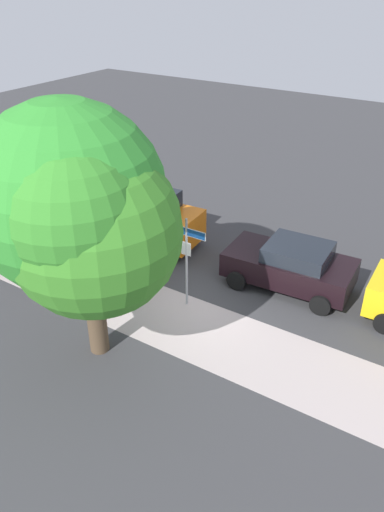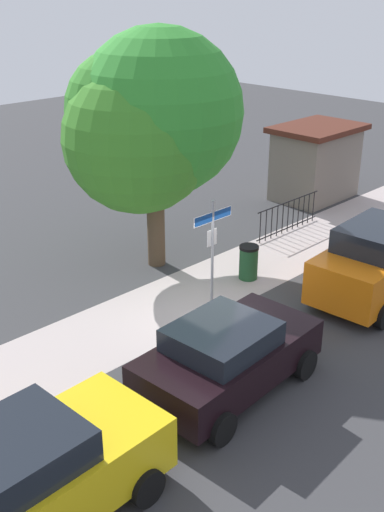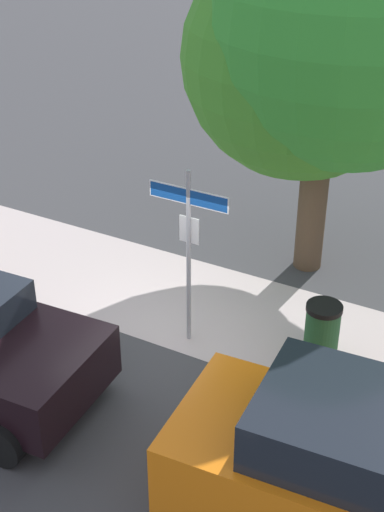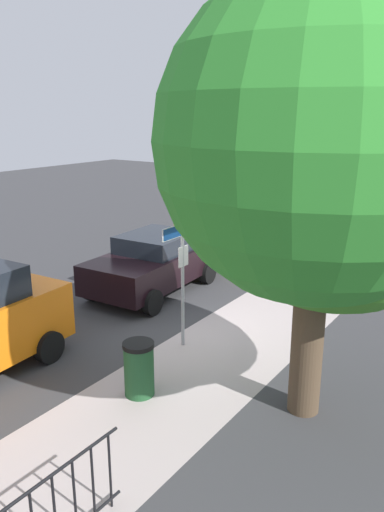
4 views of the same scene
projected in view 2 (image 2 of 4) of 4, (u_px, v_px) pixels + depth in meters
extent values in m
plane|color=#38383A|center=(212.00, 320.00, 15.33)|extent=(60.00, 60.00, 0.00)
cube|color=#B0A2A0|center=(227.00, 278.00, 17.45)|extent=(24.00, 2.60, 0.00)
cylinder|color=#9EA0A5|center=(212.00, 256.00, 15.26)|extent=(0.07, 0.07, 2.91)
cube|color=#144799|center=(213.00, 217.00, 14.84)|extent=(1.25, 0.02, 0.22)
cube|color=white|center=(213.00, 217.00, 14.83)|extent=(1.28, 0.02, 0.25)
cube|color=silver|center=(212.00, 238.00, 15.07)|extent=(0.32, 0.02, 0.42)
cylinder|color=#4F3D2B|center=(156.00, 220.00, 17.80)|extent=(0.51, 0.51, 2.77)
sphere|color=#398426|center=(138.00, 138.00, 16.65)|extent=(4.11, 4.11, 4.11)
sphere|color=#338528|center=(123.00, 109.00, 16.70)|extent=(3.15, 3.15, 3.15)
sphere|color=#2F8B2D|center=(160.00, 112.00, 16.85)|extent=(4.59, 4.59, 4.59)
cube|color=yellow|center=(29.00, 485.00, 9.23)|extent=(4.46, 2.05, 0.95)
cube|color=black|center=(7.00, 455.00, 8.75)|extent=(2.17, 1.74, 0.54)
cylinder|color=black|center=(74.00, 433.00, 11.01)|extent=(0.65, 0.24, 0.64)
cylinder|color=black|center=(147.00, 487.00, 9.82)|extent=(0.65, 0.24, 0.64)
cube|color=black|center=(229.00, 358.00, 12.46)|extent=(4.12, 2.13, 0.79)
cube|color=black|center=(222.00, 336.00, 12.05)|extent=(2.02, 1.78, 0.47)
cylinder|color=black|center=(234.00, 333.00, 14.13)|extent=(0.65, 0.26, 0.64)
cylinder|color=black|center=(305.00, 364.00, 12.97)|extent=(0.65, 0.26, 0.64)
cylinder|color=black|center=(148.00, 386.00, 12.28)|extent=(0.65, 0.26, 0.64)
cylinder|color=black|center=(222.00, 428.00, 11.12)|extent=(0.65, 0.26, 0.64)
cube|color=orange|center=(380.00, 264.00, 16.26)|extent=(4.75, 2.12, 1.11)
cube|color=black|center=(379.00, 236.00, 15.72)|extent=(2.33, 1.75, 0.60)
cylinder|color=black|center=(373.00, 255.00, 18.11)|extent=(0.65, 0.26, 0.64)
cylinder|color=black|center=(317.00, 293.00, 15.95)|extent=(0.65, 0.26, 0.64)
cylinder|color=black|center=(383.00, 316.00, 14.85)|extent=(0.65, 0.26, 0.64)
cylinder|color=black|center=(289.00, 202.00, 20.29)|extent=(3.16, 0.04, 0.04)
cylinder|color=black|center=(287.00, 228.00, 20.66)|extent=(3.16, 0.04, 0.04)
cylinder|color=black|center=(260.00, 228.00, 19.58)|extent=(0.03, 0.03, 1.05)
cylinder|color=black|center=(266.00, 225.00, 19.76)|extent=(0.03, 0.03, 1.05)
cylinder|color=black|center=(272.00, 223.00, 19.95)|extent=(0.03, 0.03, 1.05)
cylinder|color=black|center=(277.00, 221.00, 20.13)|extent=(0.03, 0.03, 1.05)
cylinder|color=black|center=(283.00, 219.00, 20.32)|extent=(0.03, 0.03, 1.05)
cylinder|color=black|center=(288.00, 217.00, 20.50)|extent=(0.03, 0.03, 1.05)
cylinder|color=black|center=(293.00, 215.00, 20.68)|extent=(0.03, 0.03, 1.05)
cylinder|color=black|center=(298.00, 212.00, 20.87)|extent=(0.03, 0.03, 1.05)
cylinder|color=black|center=(303.00, 210.00, 21.05)|extent=(0.03, 0.03, 1.05)
cylinder|color=black|center=(308.00, 208.00, 21.24)|extent=(0.03, 0.03, 1.05)
cylinder|color=black|center=(313.00, 207.00, 21.42)|extent=(0.03, 0.03, 1.05)
cube|color=slate|center=(315.00, 165.00, 23.47)|extent=(3.03, 2.09, 2.58)
cube|color=#4C2319|center=(318.00, 128.00, 22.90)|extent=(3.39, 2.45, 0.20)
cylinder|color=#1E4C28|center=(248.00, 264.00, 17.28)|extent=(0.52, 0.52, 0.90)
cylinder|color=black|center=(249.00, 247.00, 17.08)|extent=(0.55, 0.55, 0.08)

